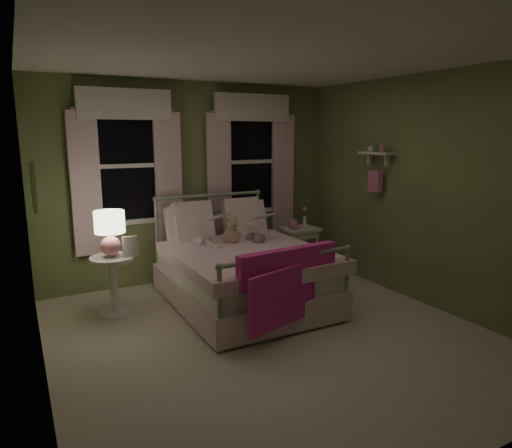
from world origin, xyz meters
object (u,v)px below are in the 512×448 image
child_right (247,215)px  table_lamp (110,229)px  nightstand_right (299,235)px  bed (242,271)px  teddy_bear (232,232)px  nightstand_left (113,277)px  child_left (204,218)px

child_right → table_lamp: bearing=5.7°
nightstand_right → bed: bearing=-151.1°
teddy_bear → table_lamp: bearing=176.5°
table_lamp → nightstand_left: bearing=-90.0°
bed → nightstand_right: 1.42m
teddy_bear → table_lamp: (-1.37, 0.08, 0.16)m
child_right → table_lamp: (-1.65, -0.08, 0.01)m
child_right → teddy_bear: 0.36m
teddy_bear → nightstand_right: bearing=18.7°
teddy_bear → nightstand_left: teddy_bear is taller
table_lamp → teddy_bear: bearing=-3.5°
child_left → nightstand_right: child_left is taller
child_left → table_lamp: (-1.09, -0.08, -0.00)m
bed → teddy_bear: (0.00, 0.26, 0.41)m
table_lamp → nightstand_right: size_ratio=0.75×
bed → teddy_bear: bearing=90.0°
child_right → nightstand_left: (-1.65, -0.08, -0.53)m
nightstand_left → table_lamp: size_ratio=1.35×
nightstand_left → child_right: bearing=2.6°
teddy_bear → table_lamp: size_ratio=0.67×
table_lamp → nightstand_right: table_lamp is taller
teddy_bear → nightstand_right: size_ratio=0.50×
teddy_bear → child_left: bearing=150.5°
nightstand_left → nightstand_right: same height
child_left → table_lamp: bearing=0.2°
nightstand_right → child_right: bearing=-164.8°
child_left → child_right: (0.56, 0.00, -0.01)m
bed → table_lamp: 1.53m
teddy_bear → nightstand_left: size_ratio=0.50×
teddy_bear → nightstand_right: (1.23, 0.42, -0.24)m
child_left → nightstand_right: bearing=-174.0°
child_left → teddy_bear: (0.28, -0.16, -0.17)m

